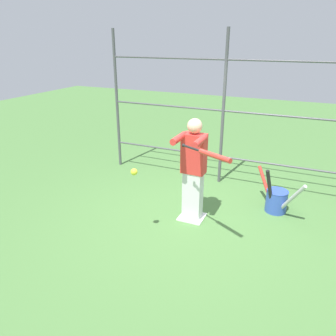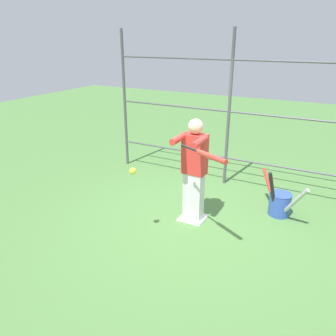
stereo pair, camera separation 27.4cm
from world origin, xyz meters
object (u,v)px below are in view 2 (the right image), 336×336
batter (194,168)px  bat_bucket (280,203)px  softball_in_flight (133,171)px  baseball_bat_swinging (207,155)px

batter → bat_bucket: batter is taller
softball_in_flight → bat_bucket: bearing=-137.4°
batter → baseball_bat_swinging: batter is taller
batter → baseball_bat_swinging: (-0.48, 0.71, 0.51)m
baseball_bat_swinging → softball_in_flight: bearing=7.4°
softball_in_flight → bat_bucket: 2.56m
batter → bat_bucket: 1.61m
bat_bucket → batter: bearing=32.9°
batter → baseball_bat_swinging: bearing=123.8°
bat_bucket → softball_in_flight: bearing=42.6°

